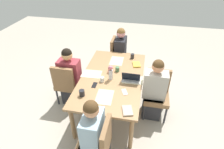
% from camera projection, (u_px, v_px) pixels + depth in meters
% --- Properties ---
extents(ground_plane, '(10.00, 10.00, 0.00)m').
position_uv_depth(ground_plane, '(112.00, 106.00, 3.76)').
color(ground_plane, '#B2A899').
extents(dining_table, '(1.89, 1.10, 0.73)m').
position_uv_depth(dining_table, '(112.00, 80.00, 3.39)').
color(dining_table, '#9E754C').
rests_on(dining_table, ground_plane).
extents(chair_near_left_near, '(0.44, 0.44, 0.90)m').
position_uv_depth(chair_near_left_near, '(157.00, 91.00, 3.37)').
color(chair_near_left_near, olive).
rests_on(chair_near_left_near, ground_plane).
extents(person_near_left_near, '(0.36, 0.40, 1.19)m').
position_uv_depth(person_near_left_near, '(154.00, 92.00, 3.30)').
color(person_near_left_near, '#2D2D33').
rests_on(person_near_left_near, ground_plane).
extents(chair_head_right_left_mid, '(0.44, 0.44, 0.90)m').
position_uv_depth(chair_head_right_left_mid, '(118.00, 54.00, 4.52)').
color(chair_head_right_left_mid, olive).
rests_on(chair_head_right_left_mid, ground_plane).
extents(person_head_right_left_mid, '(0.40, 0.36, 1.19)m').
position_uv_depth(person_head_right_left_mid, '(120.00, 55.00, 4.44)').
color(person_head_right_left_mid, '#2D2D33').
rests_on(person_head_right_left_mid, ground_plane).
extents(chair_far_left_far, '(0.44, 0.44, 0.90)m').
position_uv_depth(chair_far_left_far, '(67.00, 82.00, 3.59)').
color(chair_far_left_far, olive).
rests_on(chair_far_left_far, ground_plane).
extents(person_far_left_far, '(0.36, 0.40, 1.19)m').
position_uv_depth(person_far_left_far, '(71.00, 79.00, 3.62)').
color(person_far_left_far, '#2D2D33').
rests_on(person_far_left_far, ground_plane).
extents(chair_head_left_right_near, '(0.44, 0.44, 0.90)m').
position_uv_depth(chair_head_left_right_near, '(98.00, 144.00, 2.47)').
color(chair_head_left_right_near, olive).
rests_on(chair_head_left_right_near, ground_plane).
extents(person_head_left_right_near, '(0.40, 0.36, 1.19)m').
position_uv_depth(person_head_left_right_near, '(94.00, 138.00, 2.52)').
color(person_head_left_right_near, '#2D2D33').
rests_on(person_head_left_right_near, ground_plane).
extents(flower_vase, '(0.09, 0.08, 0.29)m').
position_uv_depth(flower_vase, '(111.00, 71.00, 3.19)').
color(flower_vase, silver).
rests_on(flower_vase, dining_table).
extents(placemat_near_left_near, '(0.28, 0.37, 0.00)m').
position_uv_depth(placemat_near_left_near, '(132.00, 80.00, 3.27)').
color(placemat_near_left_near, beige).
rests_on(placemat_near_left_near, dining_table).
extents(placemat_head_right_left_mid, '(0.36, 0.26, 0.00)m').
position_uv_depth(placemat_head_right_left_mid, '(117.00, 61.00, 3.81)').
color(placemat_head_right_left_mid, beige).
rests_on(placemat_head_right_left_mid, dining_table).
extents(placemat_far_left_far, '(0.28, 0.37, 0.00)m').
position_uv_depth(placemat_far_left_far, '(92.00, 74.00, 3.42)').
color(placemat_far_left_far, beige).
rests_on(placemat_far_left_far, dining_table).
extents(placemat_head_left_right_near, '(0.37, 0.27, 0.00)m').
position_uv_depth(placemat_head_left_right_near, '(104.00, 97.00, 2.90)').
color(placemat_head_left_right_near, beige).
rests_on(placemat_head_left_right_near, dining_table).
extents(laptop_near_left_near, '(0.22, 0.32, 0.20)m').
position_uv_depth(laptop_near_left_near, '(131.00, 78.00, 3.23)').
color(laptop_near_left_near, silver).
rests_on(laptop_near_left_near, dining_table).
extents(coffee_mug_near_left, '(0.07, 0.07, 0.10)m').
position_uv_depth(coffee_mug_near_left, '(132.00, 56.00, 3.88)').
color(coffee_mug_near_left, '#232328').
rests_on(coffee_mug_near_left, dining_table).
extents(coffee_mug_near_right, '(0.08, 0.08, 0.09)m').
position_uv_depth(coffee_mug_near_right, '(117.00, 69.00, 3.47)').
color(coffee_mug_near_right, '#47704C').
rests_on(coffee_mug_near_right, dining_table).
extents(coffee_mug_centre_left, '(0.09, 0.09, 0.10)m').
position_uv_depth(coffee_mug_centre_left, '(82.00, 93.00, 2.90)').
color(coffee_mug_centre_left, '#232328').
rests_on(coffee_mug_centre_left, dining_table).
extents(coffee_mug_centre_right, '(0.07, 0.07, 0.09)m').
position_uv_depth(coffee_mug_centre_right, '(102.00, 79.00, 3.21)').
color(coffee_mug_centre_right, white).
rests_on(coffee_mug_centre_right, dining_table).
extents(coffee_mug_far_left, '(0.08, 0.08, 0.10)m').
position_uv_depth(coffee_mug_far_left, '(110.00, 70.00, 3.44)').
color(coffee_mug_far_left, '#AD3D38').
rests_on(coffee_mug_far_left, dining_table).
extents(book_red_cover, '(0.23, 0.19, 0.02)m').
position_uv_depth(book_red_cover, '(127.00, 111.00, 2.64)').
color(book_red_cover, '#B2A38E').
rests_on(book_red_cover, dining_table).
extents(book_blue_cover, '(0.23, 0.18, 0.03)m').
position_uv_depth(book_blue_cover, '(136.00, 64.00, 3.67)').
color(book_blue_cover, gold).
rests_on(book_blue_cover, dining_table).
extents(phone_black, '(0.15, 0.07, 0.01)m').
position_uv_depth(phone_black, '(94.00, 85.00, 3.14)').
color(phone_black, black).
rests_on(phone_black, dining_table).
extents(phone_silver, '(0.17, 0.13, 0.01)m').
position_uv_depth(phone_silver, '(125.00, 92.00, 2.99)').
color(phone_silver, silver).
rests_on(phone_silver, dining_table).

